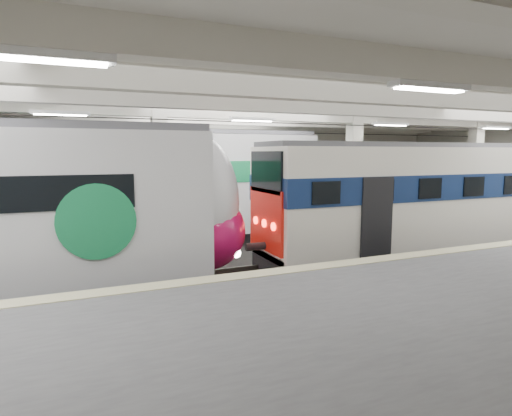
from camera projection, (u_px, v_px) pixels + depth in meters
name	position (u px, v px, depth m)	size (l,w,h in m)	color
station_hall	(306.00, 174.00, 11.50)	(36.00, 24.00, 5.75)	black
older_rer	(420.00, 198.00, 15.48)	(12.44, 2.75, 4.15)	white
far_train	(137.00, 188.00, 16.84)	(15.05, 3.65, 4.73)	silver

